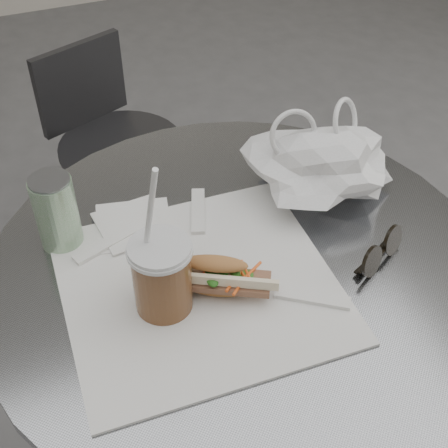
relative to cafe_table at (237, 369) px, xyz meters
name	(u,v)px	position (x,y,z in m)	size (l,w,h in m)	color
cafe_table	(237,369)	(0.00, 0.00, 0.00)	(0.76, 0.76, 0.74)	slate
chair_far	(118,173)	(-0.01, 0.86, -0.17)	(0.36, 0.38, 0.65)	#2C2C2F
sandwich_paper	(199,285)	(-0.07, -0.02, 0.28)	(0.38, 0.36, 0.00)	white
banh_mi	(217,277)	(-0.05, -0.04, 0.31)	(0.19, 0.15, 0.06)	#AE7342
iced_coffee	(162,276)	(-0.13, -0.04, 0.33)	(0.09, 0.09, 0.25)	brown
sunglasses	(381,252)	(0.19, -0.08, 0.29)	(0.10, 0.07, 0.05)	black
plastic_bag	(322,166)	(0.19, 0.10, 0.33)	(0.23, 0.17, 0.11)	white
napkin_stack	(134,225)	(-0.13, 0.13, 0.28)	(0.14, 0.14, 0.01)	white
drink_can	(56,212)	(-0.24, 0.14, 0.33)	(0.06, 0.06, 0.12)	#5B9658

